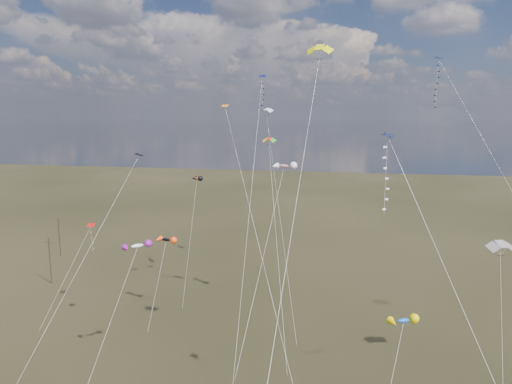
% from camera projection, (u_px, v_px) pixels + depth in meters
% --- Properties ---
extents(utility_pole_near, '(1.40, 0.20, 8.00)m').
position_uv_depth(utility_pole_near, '(50.00, 260.00, 76.78)').
color(utility_pole_near, black).
rests_on(utility_pole_near, ground).
extents(utility_pole_far, '(1.40, 0.20, 8.00)m').
position_uv_depth(utility_pole_far, '(59.00, 237.00, 91.91)').
color(utility_pole_far, black).
rests_on(utility_pole_far, ground).
extents(diamond_black_high, '(15.16, 27.86, 35.27)m').
position_uv_depth(diamond_black_high, '(447.00, 100.00, 54.64)').
color(diamond_black_high, black).
rests_on(diamond_black_high, ground).
extents(diamond_navy_tall, '(2.00, 23.48, 33.44)m').
position_uv_depth(diamond_navy_tall, '(260.00, 111.00, 58.25)').
color(diamond_navy_tall, '#0D104A').
rests_on(diamond_navy_tall, ground).
extents(diamond_black_mid, '(9.64, 13.22, 24.08)m').
position_uv_depth(diamond_black_mid, '(100.00, 229.00, 47.29)').
color(diamond_black_mid, black).
rests_on(diamond_black_mid, ground).
extents(diamond_red_low, '(5.42, 6.72, 13.35)m').
position_uv_depth(diamond_red_low, '(90.00, 241.00, 63.23)').
color(diamond_red_low, red).
rests_on(diamond_red_low, ground).
extents(diamond_navy_right, '(12.07, 17.39, 26.88)m').
position_uv_depth(diamond_navy_right, '(396.00, 194.00, 32.17)').
color(diamond_navy_right, '#0D1B4D').
rests_on(diamond_navy_right, ground).
extents(diamond_orange_center, '(13.66, 22.17, 29.63)m').
position_uv_depth(diamond_orange_center, '(243.00, 181.00, 55.15)').
color(diamond_orange_center, orange).
rests_on(diamond_orange_center, ground).
extents(parafoil_yellow, '(3.51, 27.85, 34.66)m').
position_uv_depth(parafoil_yellow, '(319.00, 50.00, 39.95)').
color(parafoil_yellow, '#D4D107').
rests_on(parafoil_yellow, ground).
extents(parafoil_blue_white, '(9.56, 24.49, 29.81)m').
position_uv_depth(parafoil_blue_white, '(267.00, 110.00, 75.73)').
color(parafoil_blue_white, blue).
rests_on(parafoil_blue_white, ground).
extents(parafoil_striped, '(2.99, 10.60, 16.12)m').
position_uv_depth(parafoil_striped, '(501.00, 244.00, 45.58)').
color(parafoil_striped, gold).
rests_on(parafoil_striped, ground).
extents(parafoil_tricolor, '(5.75, 15.13, 25.56)m').
position_uv_depth(parafoil_tricolor, '(269.00, 141.00, 60.42)').
color(parafoil_tricolor, yellow).
rests_on(parafoil_tricolor, ground).
extents(novelty_black_orange, '(3.10, 7.29, 11.54)m').
position_uv_depth(novelty_black_orange, '(166.00, 240.00, 63.77)').
color(novelty_black_orange, black).
rests_on(novelty_black_orange, ground).
extents(novelty_orange_black, '(2.79, 13.26, 18.34)m').
position_uv_depth(novelty_orange_black, '(197.00, 179.00, 76.04)').
color(novelty_orange_black, '#C5520A').
rests_on(novelty_orange_black, ground).
extents(novelty_white_purple, '(3.00, 12.91, 15.20)m').
position_uv_depth(novelty_white_purple, '(137.00, 246.00, 47.36)').
color(novelty_white_purple, white).
rests_on(novelty_white_purple, ground).
extents(novelty_redwhite_stripe, '(4.47, 18.47, 22.02)m').
position_uv_depth(novelty_redwhite_stripe, '(284.00, 167.00, 61.37)').
color(novelty_redwhite_stripe, red).
rests_on(novelty_redwhite_stripe, ground).
extents(novelty_blue_yellow, '(4.11, 8.00, 12.93)m').
position_uv_depth(novelty_blue_yellow, '(403.00, 322.00, 35.09)').
color(novelty_blue_yellow, blue).
rests_on(novelty_blue_yellow, ground).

